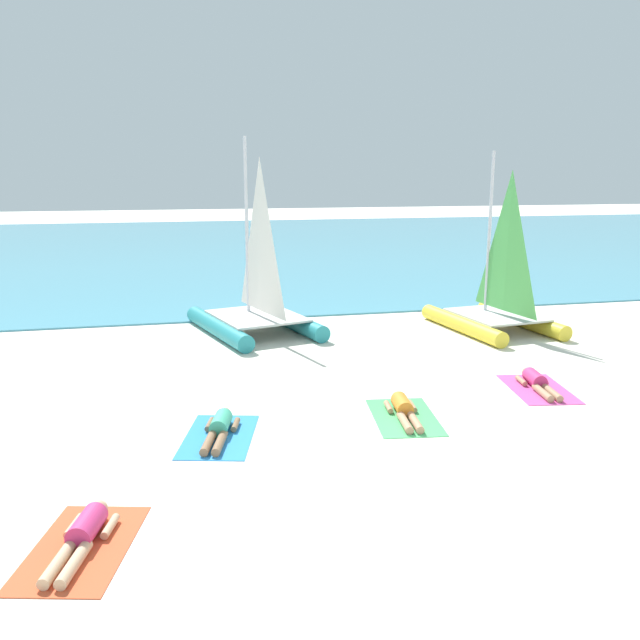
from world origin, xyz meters
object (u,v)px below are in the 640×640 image
at_px(sailboat_yellow, 495,305).
at_px(sunbather_center_left, 220,428).
at_px(towel_center_right, 404,417).
at_px(sunbather_center_right, 404,409).
at_px(towel_rightmost, 538,389).
at_px(towel_center_left, 219,436).
at_px(towel_leftmost, 82,547).
at_px(sunbather_leftmost, 83,534).
at_px(sailboat_teal, 256,305).
at_px(sunbather_rightmost, 537,382).

height_order(sailboat_yellow, sunbather_center_left, sailboat_yellow).
distance_m(towel_center_right, sunbather_center_right, 0.14).
distance_m(sailboat_yellow, towel_rightmost, 5.14).
relative_size(towel_center_right, sunbather_center_right, 1.21).
xyz_separation_m(sunbather_center_left, sunbather_center_right, (3.28, 0.15, 0.00)).
bearing_deg(towel_center_left, towel_center_right, 2.67).
height_order(towel_leftmost, sunbather_leftmost, sunbather_leftmost).
distance_m(towel_leftmost, towel_center_left, 3.49).
xyz_separation_m(sailboat_yellow, towel_rightmost, (-1.54, -4.85, -0.71)).
xyz_separation_m(sailboat_yellow, sailboat_teal, (-6.43, 1.17, 0.05)).
distance_m(towel_leftmost, sunbather_center_left, 3.55).
bearing_deg(towel_center_right, sailboat_teal, 104.14).
bearing_deg(towel_center_left, towel_rightmost, 9.02).
bearing_deg(sunbather_leftmost, sunbather_center_right, 45.72).
bearing_deg(towel_rightmost, towel_center_left, -170.98).
relative_size(towel_leftmost, towel_center_right, 1.00).
bearing_deg(sunbather_center_right, sailboat_yellow, 58.16).
relative_size(sunbather_center_left, sunbather_rightmost, 0.99).
distance_m(towel_center_right, towel_rightmost, 3.28).
bearing_deg(towel_leftmost, sunbather_center_left, 58.88).
bearing_deg(towel_center_right, towel_leftmost, -148.49).
height_order(sailboat_teal, towel_rightmost, sailboat_teal).
relative_size(sunbather_center_left, sunbather_center_right, 0.99).
xyz_separation_m(towel_center_right, towel_rightmost, (3.16, 0.87, 0.00)).
bearing_deg(sunbather_center_left, towel_center_left, -90.00).
xyz_separation_m(towel_center_left, sunbather_rightmost, (6.45, 1.09, 0.13)).
relative_size(sunbather_leftmost, towel_center_left, 0.82).
xyz_separation_m(sailboat_teal, sunbather_leftmost, (-3.35, -9.95, -0.64)).
bearing_deg(sunbather_center_left, towel_leftmost, -106.75).
bearing_deg(sunbather_leftmost, sailboat_teal, 85.56).
bearing_deg(sunbather_center_right, sunbather_center_left, -169.49).
height_order(sailboat_teal, sunbather_center_left, sailboat_teal).
xyz_separation_m(towel_center_right, sunbather_rightmost, (3.17, 0.94, 0.13)).
distance_m(sailboat_yellow, towel_center_right, 7.43).
bearing_deg(towel_center_right, towel_rightmost, 15.39).
height_order(sailboat_teal, towel_leftmost, sailboat_teal).
relative_size(sailboat_teal, sunbather_leftmost, 3.33).
height_order(sunbather_center_right, towel_rightmost, sunbather_center_right).
bearing_deg(towel_center_left, sunbather_center_right, 3.81).
bearing_deg(sunbather_leftmost, towel_rightmost, 39.66).
bearing_deg(sunbather_leftmost, sailboat_yellow, 56.08).
height_order(towel_center_right, sunbather_rightmost, sunbather_rightmost).
xyz_separation_m(sailboat_yellow, sunbather_rightmost, (-1.53, -4.78, -0.59)).
relative_size(sailboat_yellow, towel_center_right, 2.53).
xyz_separation_m(sunbather_leftmost, sunbather_center_left, (1.82, 2.97, 0.00)).
bearing_deg(towel_leftmost, sailboat_yellow, 42.09).
bearing_deg(towel_rightmost, sailboat_yellow, 72.43).
bearing_deg(towel_leftmost, sunbather_center_right, 32.00).
bearing_deg(towel_leftmost, towel_center_right, 31.51).
distance_m(towel_leftmost, towel_center_right, 5.98).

